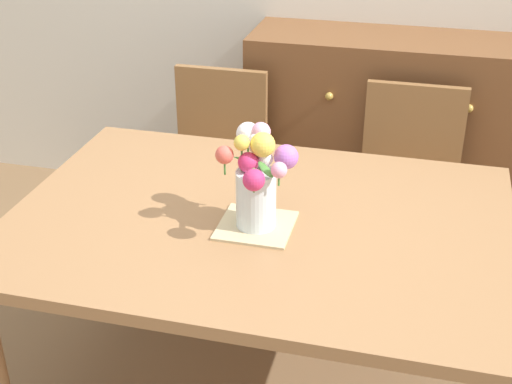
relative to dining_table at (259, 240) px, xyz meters
The scene contains 6 objects.
dining_table is the anchor object (origin of this frame).
chair_left 1.01m from the dining_table, 115.49° to the left, with size 0.42×0.42×0.90m.
chair_right 1.01m from the dining_table, 64.51° to the left, with size 0.42×0.42×0.90m.
dresser 1.39m from the dining_table, 75.41° to the left, with size 1.40×0.47×1.00m.
placemat 0.11m from the dining_table, 84.24° to the right, with size 0.22×0.22×0.01m, color #CCB789.
flower_vase 0.26m from the dining_table, 81.11° to the right, with size 0.24×0.26×0.30m.
Camera 1 is at (0.47, -1.86, 1.87)m, focal length 49.61 mm.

